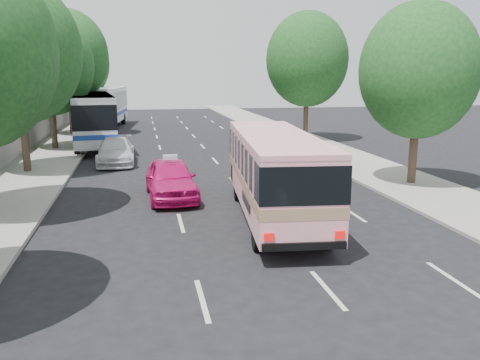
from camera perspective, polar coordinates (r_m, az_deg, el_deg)
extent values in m
plane|color=black|center=(13.61, 2.78, -9.16)|extent=(120.00, 120.00, 0.00)
cube|color=#9E998E|center=(33.14, -20.35, 2.78)|extent=(4.00, 90.00, 0.15)
cube|color=#9E998E|center=(34.67, 8.60, 3.73)|extent=(4.00, 90.00, 0.12)
cube|color=#9E998E|center=(33.37, -23.51, 4.02)|extent=(0.30, 90.00, 1.50)
cylinder|color=#38281E|center=(27.09, -23.02, 4.60)|extent=(0.36, 0.36, 3.80)
ellipsoid|color=#17421A|center=(26.95, -23.72, 13.06)|extent=(6.00, 6.00, 6.90)
sphere|color=#17421A|center=(26.65, -23.22, 15.72)|extent=(3.90, 3.90, 3.90)
cylinder|color=#38281E|center=(34.92, -20.20, 5.99)|extent=(0.36, 0.36, 3.50)
ellipsoid|color=#17421A|center=(34.78, -20.64, 12.02)|extent=(5.52, 5.52, 6.35)
sphere|color=#17421A|center=(34.46, -20.18, 13.90)|extent=(3.59, 3.59, 3.59)
cylinder|color=#38281E|center=(42.78, -18.44, 7.39)|extent=(0.36, 0.36, 3.99)
ellipsoid|color=#17421A|center=(42.70, -18.82, 13.01)|extent=(6.30, 6.30, 7.24)
sphere|color=#17421A|center=(42.41, -18.44, 14.75)|extent=(4.09, 4.09, 4.09)
cylinder|color=#38281E|center=(50.74, -17.54, 7.90)|extent=(0.36, 0.36, 3.72)
ellipsoid|color=#17421A|center=(50.66, -17.82, 12.32)|extent=(5.88, 5.88, 6.76)
sphere|color=#17421A|center=(50.35, -17.48, 13.69)|extent=(3.82, 3.82, 3.82)
cylinder|color=#38281E|center=(23.72, 18.89, 3.31)|extent=(0.36, 0.36, 3.23)
ellipsoid|color=#17421A|center=(23.49, 19.45, 11.53)|extent=(5.10, 5.10, 5.87)
sphere|color=#17421A|center=(23.47, 20.87, 13.93)|extent=(3.32, 3.31, 3.31)
cylinder|color=#38281E|center=(38.40, 7.40, 7.31)|extent=(0.36, 0.36, 3.80)
ellipsoid|color=#17421A|center=(38.30, 7.56, 13.28)|extent=(6.00, 6.00, 6.90)
sphere|color=#17421A|center=(38.19, 8.35, 15.07)|extent=(3.90, 3.90, 3.90)
cube|color=pink|center=(17.14, 3.94, 1.13)|extent=(3.12, 9.29, 2.44)
cube|color=#9E7A59|center=(17.19, 3.93, 0.20)|extent=(3.16, 9.32, 0.32)
cube|color=black|center=(17.06, 3.96, 2.60)|extent=(3.17, 9.33, 1.00)
cube|color=pink|center=(16.96, 3.99, 4.95)|extent=(3.14, 9.31, 0.15)
cylinder|color=black|center=(19.92, -0.23, -0.92)|extent=(0.36, 0.97, 0.95)
cylinder|color=black|center=(20.20, 5.37, -0.79)|extent=(0.36, 0.97, 0.95)
cylinder|color=black|center=(14.32, 2.00, -6.06)|extent=(0.36, 0.97, 0.95)
cylinder|color=black|center=(14.71, 9.71, -5.74)|extent=(0.36, 0.97, 0.95)
imported|color=#D31269|center=(20.32, -7.78, 0.12)|extent=(2.04, 4.68, 1.57)
imported|color=silver|center=(28.76, -13.77, 3.16)|extent=(2.00, 4.84, 1.40)
cube|color=silver|center=(36.15, -16.23, 6.87)|extent=(3.74, 11.95, 2.99)
cube|color=black|center=(36.13, -16.26, 7.45)|extent=(3.80, 11.99, 1.47)
cube|color=navy|center=(36.22, -16.16, 5.68)|extent=(3.79, 11.98, 0.29)
cube|color=silver|center=(36.07, -16.36, 9.13)|extent=(3.77, 11.98, 0.14)
cylinder|color=black|center=(40.00, -17.80, 5.06)|extent=(0.43, 1.10, 1.08)
cylinder|color=black|center=(40.03, -14.65, 5.25)|extent=(0.43, 1.10, 1.08)
cylinder|color=black|center=(32.22, -17.87, 3.54)|extent=(0.43, 1.10, 1.08)
cylinder|color=black|center=(32.26, -13.96, 3.77)|extent=(0.43, 1.10, 1.08)
cube|color=white|center=(48.01, -15.01, 8.12)|extent=(3.75, 12.26, 3.07)
cube|color=black|center=(47.99, -15.03, 8.57)|extent=(3.80, 12.30, 1.51)
cube|color=navy|center=(48.06, -14.96, 7.20)|extent=(3.79, 12.29, 0.30)
cube|color=white|center=(47.95, -15.10, 9.86)|extent=(3.77, 12.28, 0.14)
cylinder|color=black|center=(52.07, -15.47, 6.66)|extent=(0.43, 1.13, 1.11)
cylinder|color=black|center=(51.72, -12.98, 6.76)|extent=(0.43, 1.13, 1.11)
cylinder|color=black|center=(44.20, -17.25, 5.71)|extent=(0.43, 1.13, 1.11)
cylinder|color=black|center=(43.79, -14.34, 5.82)|extent=(0.43, 1.13, 1.11)
cube|color=silver|center=(20.17, -7.85, 2.56)|extent=(0.56, 0.20, 0.18)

